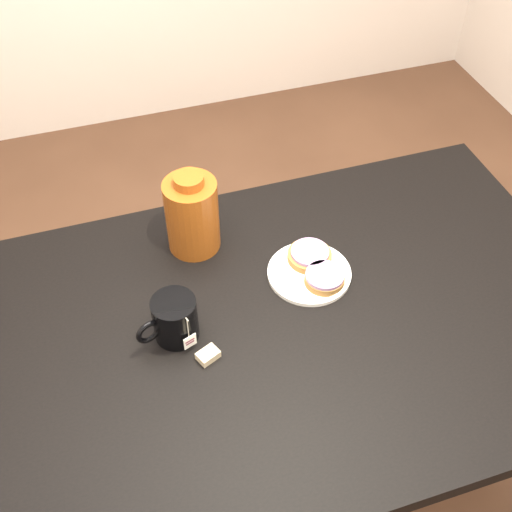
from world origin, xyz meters
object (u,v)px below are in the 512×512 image
bagel_back (310,255)px  bagel_package (192,214)px  teabag_pouch (208,355)px  mug (174,319)px  plate (309,273)px  table (288,342)px  bagel_front (324,278)px

bagel_back → bagel_package: (-0.24, 0.14, 0.07)m
bagel_back → teabag_pouch: bearing=-147.4°
mug → teabag_pouch: (0.05, -0.08, -0.04)m
plate → bagel_package: 0.31m
mug → teabag_pouch: 0.10m
mug → bagel_package: 0.28m
table → bagel_front: bearing=33.0°
table → bagel_back: 0.21m
plate → teabag_pouch: bearing=-151.8°
bagel_back → bagel_package: bagel_package is taller
bagel_back → teabag_pouch: (-0.30, -0.19, -0.01)m
table → bagel_back: bearing=55.2°
mug → plate: bearing=-7.2°
plate → mug: mug is taller
bagel_back → mug: mug is taller
bagel_front → teabag_pouch: (-0.31, -0.11, -0.01)m
plate → teabag_pouch: 0.32m
bagel_front → mug: bearing=-174.6°
bagel_back → mug: bearing=-162.2°
bagel_front → bagel_package: 0.34m
bagel_back → bagel_package: 0.29m
teabag_pouch → bagel_package: size_ratio=0.21×
table → bagel_back: bagel_back is taller
plate → bagel_back: (0.01, 0.04, 0.02)m
mug → bagel_front: bearing=-14.1°
table → plate: bearing=51.3°
plate → bagel_back: bearing=68.9°
mug → table: bearing=-28.3°
bagel_back → mug: (-0.35, -0.11, 0.03)m
bagel_back → teabag_pouch: size_ratio=2.96×
table → bagel_front: (0.11, 0.07, 0.11)m
table → teabag_pouch: bearing=-168.0°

